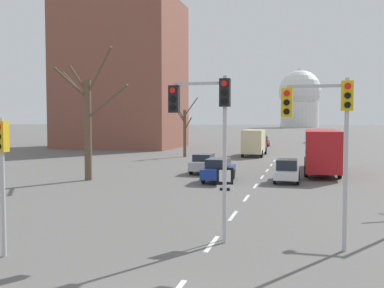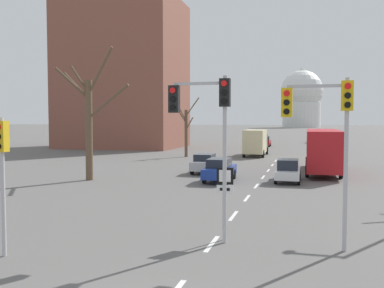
{
  "view_description": "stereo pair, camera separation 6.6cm",
  "coord_description": "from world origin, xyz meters",
  "views": [
    {
      "loc": [
        3.05,
        -7.61,
        4.27
      ],
      "look_at": [
        -0.76,
        6.84,
        3.44
      ],
      "focal_mm": 40.0,
      "sensor_mm": 36.0,
      "label": 1
    },
    {
      "loc": [
        3.11,
        -7.59,
        4.27
      ],
      "look_at": [
        -0.76,
        6.84,
        3.44
      ],
      "focal_mm": 40.0,
      "sensor_mm": 36.0,
      "label": 2
    }
  ],
  "objects": [
    {
      "name": "lane_stripe_7",
      "position": [
        0.0,
        33.66,
        0.0
      ],
      "size": [
        0.16,
        2.0,
        0.01
      ],
      "primitive_type": "cube",
      "color": "silver",
      "rests_on": "ground_plane"
    },
    {
      "name": "bare_tree_left_near",
      "position": [
        -11.84,
        19.84,
        4.26
      ],
      "size": [
        5.73,
        3.03,
        9.29
      ],
      "color": "brown",
      "rests_on": "ground_plane"
    },
    {
      "name": "apartment_block_left",
      "position": [
        -25.0,
        55.29,
        11.48
      ],
      "size": [
        18.0,
        14.0,
        22.96
      ],
      "primitive_type": "cube",
      "color": "brown",
      "rests_on": "ground_plane"
    },
    {
      "name": "lane_stripe_6",
      "position": [
        0.0,
        29.16,
        0.0
      ],
      "size": [
        0.16,
        2.0,
        0.01
      ],
      "primitive_type": "cube",
      "color": "silver",
      "rests_on": "ground_plane"
    },
    {
      "name": "bare_tree_left_far",
      "position": [
        -10.46,
        40.39,
        3.1
      ],
      "size": [
        2.11,
        2.94,
        6.98
      ],
      "color": "brown",
      "rests_on": "ground_plane"
    },
    {
      "name": "route_sign_post",
      "position": [
        0.34,
        7.27,
        1.81
      ],
      "size": [
        0.6,
        0.08,
        2.65
      ],
      "color": "#B2B2B7",
      "rests_on": "ground_plane"
    },
    {
      "name": "traffic_signal_centre_tall",
      "position": [
        -0.22,
        6.89,
        4.4
      ],
      "size": [
        2.18,
        0.34,
        5.8
      ],
      "color": "#B2B2B7",
      "rests_on": "ground_plane"
    },
    {
      "name": "lane_stripe_2",
      "position": [
        0.0,
        11.16,
        0.0
      ],
      "size": [
        0.16,
        2.0,
        0.01
      ],
      "primitive_type": "cube",
      "color": "silver",
      "rests_on": "ground_plane"
    },
    {
      "name": "lane_stripe_1",
      "position": [
        0.0,
        6.66,
        0.0
      ],
      "size": [
        0.16,
        2.0,
        0.01
      ],
      "primitive_type": "cube",
      "color": "silver",
      "rests_on": "ground_plane"
    },
    {
      "name": "sedan_mid_centre",
      "position": [
        1.91,
        22.53,
        0.8
      ],
      "size": [
        1.68,
        4.06,
        1.59
      ],
      "color": "silver",
      "rests_on": "ground_plane"
    },
    {
      "name": "sedan_near_left",
      "position": [
        -4.79,
        25.95,
        0.8
      ],
      "size": [
        1.76,
        3.94,
        1.57
      ],
      "color": "#B7B7BC",
      "rests_on": "ground_plane"
    },
    {
      "name": "traffic_signal_near_right",
      "position": [
        3.72,
        6.96,
        4.28
      ],
      "size": [
        2.25,
        0.34,
        5.64
      ],
      "color": "#B2B2B7",
      "rests_on": "ground_plane"
    },
    {
      "name": "lane_stripe_3",
      "position": [
        0.0,
        15.66,
        0.0
      ],
      "size": [
        0.16,
        2.0,
        0.01
      ],
      "primitive_type": "cube",
      "color": "silver",
      "rests_on": "ground_plane"
    },
    {
      "name": "sedan_far_left",
      "position": [
        -2.74,
        21.68,
        0.83
      ],
      "size": [
        1.76,
        4.57,
        1.62
      ],
      "color": "navy",
      "rests_on": "ground_plane"
    },
    {
      "name": "city_bus",
      "position": [
        4.39,
        28.64,
        2.05
      ],
      "size": [
        2.66,
        10.8,
        3.48
      ],
      "color": "red",
      "rests_on": "ground_plane"
    },
    {
      "name": "delivery_truck",
      "position": [
        -2.76,
        43.78,
        1.7
      ],
      "size": [
        2.44,
        7.2,
        3.14
      ],
      "color": "#333842",
      "rests_on": "ground_plane"
    },
    {
      "name": "lane_stripe_5",
      "position": [
        0.0,
        24.66,
        0.0
      ],
      "size": [
        0.16,
        2.0,
        0.01
      ],
      "primitive_type": "cube",
      "color": "silver",
      "rests_on": "ground_plane"
    },
    {
      "name": "sedan_near_right",
      "position": [
        4.47,
        76.48,
        0.75
      ],
      "size": [
        1.97,
        4.26,
        1.48
      ],
      "color": "#2D4C33",
      "rests_on": "ground_plane"
    },
    {
      "name": "traffic_signal_near_left",
      "position": [
        -6.02,
        3.63,
        3.05
      ],
      "size": [
        0.36,
        0.34,
        4.35
      ],
      "color": "#B2B2B7",
      "rests_on": "ground_plane"
    },
    {
      "name": "lane_stripe_4",
      "position": [
        0.0,
        20.16,
        0.0
      ],
      "size": [
        0.16,
        2.0,
        0.01
      ],
      "primitive_type": "cube",
      "color": "silver",
      "rests_on": "ground_plane"
    },
    {
      "name": "sedan_far_right",
      "position": [
        -3.44,
        62.73,
        0.83
      ],
      "size": [
        1.8,
        3.95,
        1.69
      ],
      "color": "maroon",
      "rests_on": "ground_plane"
    },
    {
      "name": "lane_stripe_8",
      "position": [
        0.0,
        38.16,
        0.0
      ],
      "size": [
        0.16,
        2.0,
        0.01
      ],
      "primitive_type": "cube",
      "color": "silver",
      "rests_on": "ground_plane"
    },
    {
      "name": "capitol_dome",
      "position": [
        0.0,
        254.15,
        16.89
      ],
      "size": [
        24.55,
        24.55,
        34.68
      ],
      "color": "silver",
      "rests_on": "ground_plane"
    }
  ]
}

